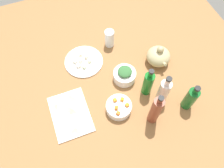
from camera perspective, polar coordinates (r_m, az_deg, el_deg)
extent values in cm
cube|color=olive|center=(134.42, 0.00, -1.32)|extent=(190.00, 190.00, 3.00)
cube|color=white|center=(127.87, -10.63, -7.64)|extent=(28.41, 20.91, 1.00)
cylinder|color=white|center=(143.35, -7.27, 5.76)|extent=(24.35, 24.35, 1.20)
cylinder|color=white|center=(133.77, 3.24, 2.17)|extent=(13.59, 13.59, 6.40)
cylinder|color=white|center=(124.79, 1.76, -6.04)|extent=(14.37, 14.37, 5.62)
ellipsoid|color=tan|center=(141.50, 11.86, 6.97)|extent=(14.75, 14.74, 10.94)
sphere|color=tan|center=(135.91, 12.40, 8.71)|extent=(4.13, 4.13, 4.13)
cylinder|color=tan|center=(137.64, 13.13, 5.29)|extent=(5.38, 2.00, 3.93)
cylinder|color=#146D20|center=(126.05, 9.21, 0.01)|extent=(5.71, 5.71, 17.49)
cylinder|color=#146D20|center=(116.90, 9.95, 2.51)|extent=(2.57, 2.57, 3.88)
cylinder|color=black|center=(114.77, 10.14, 3.16)|extent=(2.85, 2.85, 1.20)
cylinder|color=#175F24|center=(128.30, 19.48, -3.62)|extent=(6.14, 6.14, 16.24)
cylinder|color=#175F24|center=(119.95, 20.86, -1.62)|extent=(2.76, 2.76, 3.49)
cylinder|color=black|center=(118.00, 21.21, -1.10)|extent=(3.07, 3.07, 1.20)
cylinder|color=beige|center=(125.18, 13.09, -1.95)|extent=(6.16, 6.16, 17.92)
cylinder|color=beige|center=(115.54, 14.20, 0.54)|extent=(2.77, 2.77, 4.49)
cylinder|color=black|center=(113.13, 14.51, 1.24)|extent=(3.08, 3.08, 1.20)
cylinder|color=brown|center=(116.57, 11.11, -6.80)|extent=(5.50, 5.50, 23.35)
cylinder|color=brown|center=(104.68, 12.34, -4.12)|extent=(2.47, 2.47, 3.00)
cylinder|color=black|center=(102.81, 12.56, -3.64)|extent=(2.75, 2.75, 1.20)
cylinder|color=white|center=(146.57, -0.66, 11.70)|extent=(6.12, 6.12, 12.27)
cube|color=orange|center=(120.62, 1.12, -6.18)|extent=(2.46, 2.46, 1.80)
cube|color=orange|center=(122.45, 0.74, -4.16)|extent=(1.88, 1.88, 1.80)
cube|color=orange|center=(119.52, 1.60, -7.53)|extent=(2.54, 2.54, 1.80)
cube|color=orange|center=(121.54, 3.93, -5.42)|extent=(2.30, 2.30, 1.80)
cube|color=orange|center=(122.74, 2.64, -3.98)|extent=(2.54, 2.54, 1.80)
ellipsoid|color=#356936|center=(129.77, 3.34, 3.22)|extent=(11.58, 11.59, 2.97)
cube|color=#F0E7CC|center=(143.26, -6.64, 7.01)|extent=(3.03, 3.03, 2.20)
cube|color=#E4F4C9|center=(139.08, -7.13, 4.44)|extent=(3.11, 3.11, 2.20)
cube|color=#F5E7CF|center=(144.81, -8.03, 7.60)|extent=(2.94, 2.94, 2.20)
cube|color=white|center=(141.98, -8.06, 6.01)|extent=(3.03, 3.03, 2.20)
cube|color=white|center=(139.91, -8.60, 4.63)|extent=(2.94, 2.94, 2.20)
cube|color=white|center=(141.32, -5.82, 6.04)|extent=(2.90, 2.90, 2.20)
cube|color=white|center=(142.11, -9.48, 5.74)|extent=(3.11, 3.11, 2.20)
pyramid|color=beige|center=(126.77, -10.44, -6.39)|extent=(7.40, 7.40, 2.93)
pyramid|color=beige|center=(122.92, -9.35, -11.08)|extent=(7.62, 7.76, 2.40)
pyramid|color=beige|center=(129.81, -10.57, -3.35)|extent=(7.47, 7.43, 3.01)
pyramid|color=beige|center=(129.55, -13.83, -5.29)|extent=(6.63, 6.51, 2.58)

